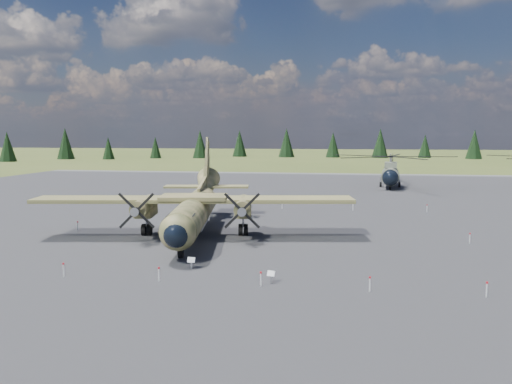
# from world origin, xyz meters

# --- Properties ---
(ground) EXTENTS (500.00, 500.00, 0.00)m
(ground) POSITION_xyz_m (0.00, 0.00, 0.00)
(ground) COLOR #4E5626
(ground) RESTS_ON ground
(apron) EXTENTS (120.00, 120.00, 0.04)m
(apron) POSITION_xyz_m (0.00, 10.00, 0.00)
(apron) COLOR #5B5B60
(apron) RESTS_ON ground
(transport_plane) EXTENTS (26.51, 23.88, 8.73)m
(transport_plane) POSITION_xyz_m (-5.72, 0.16, 2.51)
(transport_plane) COLOR #3A4023
(transport_plane) RESTS_ON ground
(helicopter_near) EXTENTS (22.31, 24.93, 5.18)m
(helicopter_near) POSITION_xyz_m (14.59, 41.13, 3.68)
(helicopter_near) COLOR slate
(helicopter_near) RESTS_ON ground
(info_placard_left) EXTENTS (0.49, 0.21, 0.76)m
(info_placard_left) POSITION_xyz_m (-2.92, -10.59, 0.51)
(info_placard_left) COLOR gray
(info_placard_left) RESTS_ON ground
(info_placard_right) EXTENTS (0.50, 0.32, 0.73)m
(info_placard_right) POSITION_xyz_m (2.49, -12.78, 0.49)
(info_placard_right) COLOR gray
(info_placard_right) RESTS_ON ground
(barrier_fence) EXTENTS (33.12, 29.62, 0.85)m
(barrier_fence) POSITION_xyz_m (-0.46, -0.08, 0.51)
(barrier_fence) COLOR silver
(barrier_fence) RESTS_ON ground
(treeline) EXTENTS (308.20, 308.94, 10.85)m
(treeline) POSITION_xyz_m (-2.38, 3.17, 4.88)
(treeline) COLOR black
(treeline) RESTS_ON ground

